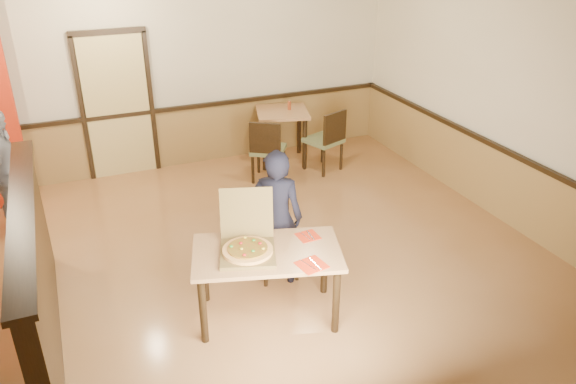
# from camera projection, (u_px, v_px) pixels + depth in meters

# --- Properties ---
(floor) EXTENTS (7.00, 7.00, 0.00)m
(floor) POSITION_uv_depth(u_px,v_px,m) (251.00, 282.00, 6.04)
(floor) COLOR #AF7744
(floor) RESTS_ON ground
(ceiling) EXTENTS (7.00, 7.00, 0.00)m
(ceiling) POSITION_uv_depth(u_px,v_px,m) (241.00, 13.00, 4.80)
(ceiling) COLOR black
(ceiling) RESTS_ON wall_back
(wall_back) EXTENTS (7.00, 0.00, 7.00)m
(wall_back) POSITION_uv_depth(u_px,v_px,m) (169.00, 77.00, 8.31)
(wall_back) COLOR beige
(wall_back) RESTS_ON floor
(wall_right) EXTENTS (0.00, 7.00, 7.00)m
(wall_right) POSITION_uv_depth(u_px,v_px,m) (526.00, 117.00, 6.64)
(wall_right) COLOR beige
(wall_right) RESTS_ON floor
(wainscot_back) EXTENTS (7.00, 0.04, 0.90)m
(wainscot_back) POSITION_uv_depth(u_px,v_px,m) (175.00, 138.00, 8.71)
(wainscot_back) COLOR olive
(wainscot_back) RESTS_ON floor
(chair_rail_back) EXTENTS (7.00, 0.06, 0.06)m
(chair_rail_back) POSITION_uv_depth(u_px,v_px,m) (173.00, 109.00, 8.49)
(chair_rail_back) COLOR black
(chair_rail_back) RESTS_ON wall_back
(wainscot_right) EXTENTS (0.04, 7.00, 0.90)m
(wainscot_right) POSITION_uv_depth(u_px,v_px,m) (510.00, 190.00, 7.05)
(wainscot_right) COLOR olive
(wainscot_right) RESTS_ON floor
(chair_rail_right) EXTENTS (0.06, 7.00, 0.06)m
(chair_rail_right) POSITION_uv_depth(u_px,v_px,m) (515.00, 156.00, 6.84)
(chair_rail_right) COLOR black
(chair_rail_right) RESTS_ON wall_right
(back_door) EXTENTS (0.90, 0.06, 2.10)m
(back_door) POSITION_uv_depth(u_px,v_px,m) (118.00, 107.00, 8.16)
(back_door) COLOR #D9BF6F
(back_door) RESTS_ON wall_back
(booth_partition) EXTENTS (0.20, 3.10, 1.44)m
(booth_partition) POSITION_uv_depth(u_px,v_px,m) (38.00, 277.00, 4.85)
(booth_partition) COLOR black
(booth_partition) RESTS_ON floor
(main_table) EXTENTS (1.55, 1.15, 0.74)m
(main_table) POSITION_uv_depth(u_px,v_px,m) (267.00, 261.00, 5.28)
(main_table) COLOR #B37D4B
(main_table) RESTS_ON floor
(diner_chair) EXTENTS (0.46, 0.46, 0.86)m
(diner_chair) POSITION_uv_depth(u_px,v_px,m) (274.00, 234.00, 6.03)
(diner_chair) COLOR olive
(diner_chair) RESTS_ON floor
(side_chair_left) EXTENTS (0.65, 0.65, 0.95)m
(side_chair_left) POSITION_uv_depth(u_px,v_px,m) (267.00, 148.00, 8.13)
(side_chair_left) COLOR olive
(side_chair_left) RESTS_ON floor
(side_chair_right) EXTENTS (0.62, 0.62, 0.97)m
(side_chair_right) POSITION_uv_depth(u_px,v_px,m) (327.00, 138.00, 8.45)
(side_chair_right) COLOR olive
(side_chair_right) RESTS_ON floor
(side_table) EXTENTS (0.96, 0.96, 0.84)m
(side_table) POSITION_uv_depth(u_px,v_px,m) (282.00, 122.00, 8.75)
(side_table) COLOR #B37D4B
(side_table) RESTS_ON floor
(diner) EXTENTS (0.66, 0.58, 1.50)m
(diner) POSITION_uv_depth(u_px,v_px,m) (277.00, 218.00, 5.78)
(diner) COLOR black
(diner) RESTS_ON floor
(passerby) EXTENTS (0.53, 0.97, 1.56)m
(passerby) POSITION_uv_depth(u_px,v_px,m) (5.00, 172.00, 6.73)
(passerby) COLOR gray
(passerby) RESTS_ON floor
(pizza_box) EXTENTS (0.66, 0.72, 0.53)m
(pizza_box) POSITION_uv_depth(u_px,v_px,m) (248.00, 246.00, 5.18)
(pizza_box) COLOR brown
(pizza_box) RESTS_ON main_table
(pizza) EXTENTS (0.60, 0.60, 0.03)m
(pizza) POSITION_uv_depth(u_px,v_px,m) (248.00, 250.00, 5.14)
(pizza) COLOR #F9B45A
(pizza) RESTS_ON pizza_box
(napkin_near) EXTENTS (0.28, 0.28, 0.01)m
(napkin_near) POSITION_uv_depth(u_px,v_px,m) (312.00, 265.00, 5.02)
(napkin_near) COLOR red
(napkin_near) RESTS_ON main_table
(napkin_far) EXTENTS (0.21, 0.21, 0.01)m
(napkin_far) POSITION_uv_depth(u_px,v_px,m) (308.00, 236.00, 5.47)
(napkin_far) COLOR red
(napkin_far) RESTS_ON main_table
(condiment) EXTENTS (0.05, 0.05, 0.13)m
(condiment) POSITION_uv_depth(u_px,v_px,m) (289.00, 105.00, 8.70)
(condiment) COLOR maroon
(condiment) RESTS_ON side_table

